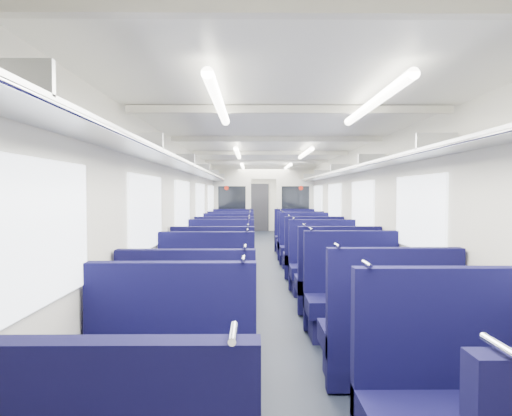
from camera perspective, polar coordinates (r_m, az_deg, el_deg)
name	(u,v)px	position (r m, az deg, el deg)	size (l,w,h in m)	color
floor	(266,266)	(9.80, 1.37, -7.53)	(2.80, 18.00, 0.01)	black
ceiling	(267,159)	(9.69, 1.38, 6.30)	(2.80, 18.00, 0.01)	silver
wall_left	(203,213)	(9.73, -6.89, -0.65)	(0.02, 18.00, 2.35)	beige
dado_left	(204,250)	(9.80, -6.79, -5.47)	(0.03, 17.90, 0.70)	black
wall_right	(330,213)	(9.82, 9.57, -0.64)	(0.02, 18.00, 2.35)	beige
dado_right	(329,250)	(9.89, 9.45, -5.42)	(0.03, 17.90, 0.70)	black
wall_far	(260,203)	(18.67, 0.49, 0.63)	(2.80, 0.02, 2.35)	beige
luggage_rack_left	(211,177)	(9.71, -5.81, 4.06)	(0.36, 17.40, 0.18)	#B2B5BA
luggage_rack_right	(322,177)	(9.78, 8.51, 4.03)	(0.36, 17.40, 0.18)	#B2B5BA
windows	(267,202)	(9.21, 1.47, 0.74)	(2.78, 15.60, 0.75)	white
ceiling_fittings	(267,161)	(9.43, 1.43, 6.05)	(2.70, 16.06, 0.11)	beige
end_door	(260,207)	(18.61, 0.49, 0.08)	(0.75, 0.06, 2.00)	black
bulkhead	(264,207)	(12.16, 1.00, 0.16)	(2.80, 0.10, 2.35)	beige
seat_2	(167,398)	(2.97, -11.41, -22.94)	(1.09, 0.60, 1.21)	#0C0B39
seat_3	(454,414)	(2.96, 24.27, -23.12)	(1.09, 0.60, 1.21)	#0C0B39
seat_4	(189,345)	(3.81, -8.65, -17.14)	(1.09, 0.60, 1.21)	#0C0B39
seat_5	(388,341)	(4.02, 16.71, -16.19)	(1.09, 0.60, 1.21)	#0C0B39
seat_6	(205,306)	(4.99, -6.58, -12.51)	(1.09, 0.60, 1.21)	#0C0B39
seat_7	(353,303)	(5.20, 12.48, -11.94)	(1.09, 0.60, 1.21)	#0C0B39
seat_8	(214,286)	(6.01, -5.49, -10.00)	(1.09, 0.60, 1.21)	#0C0B39
seat_9	(337,285)	(6.12, 10.43, -9.81)	(1.09, 0.60, 1.21)	#0C0B39
seat_10	(221,269)	(7.27, -4.60, -7.90)	(1.09, 0.60, 1.21)	#0C0B39
seat_11	(323,270)	(7.23, 8.70, -7.98)	(1.09, 0.60, 1.21)	#0C0B39
seat_12	(225,259)	(8.32, -4.07, -6.64)	(1.09, 0.60, 1.21)	#0C0B39
seat_13	(313,259)	(8.43, 7.37, -6.54)	(1.09, 0.60, 1.21)	#0C0B39
seat_14	(228,251)	(9.45, -3.63, -5.60)	(1.09, 0.60, 1.21)	#0C0B39
seat_15	(305,250)	(9.70, 6.32, -5.41)	(1.09, 0.60, 1.21)	#0C0B39
seat_16	(231,245)	(10.63, -3.27, -4.75)	(1.09, 0.60, 1.21)	#0C0B39
seat_17	(300,245)	(10.67, 5.69, -4.73)	(1.09, 0.60, 1.21)	#0C0B39
seat_18	(233,240)	(11.73, -3.01, -4.12)	(1.09, 0.60, 1.21)	#0C0B39
seat_19	(295,239)	(11.88, 5.06, -4.04)	(1.09, 0.60, 1.21)	#0C0B39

